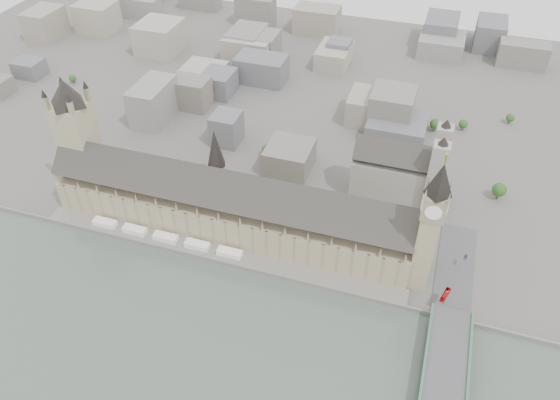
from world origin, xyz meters
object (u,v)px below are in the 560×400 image
(palace_of_westminster, at_px, (229,206))
(victoria_tower, at_px, (77,134))
(car_approach, at_px, (466,257))
(elizabeth_tower, at_px, (431,220))
(westminster_abbey, at_px, (400,172))
(red_bus_north, at_px, (445,295))

(palace_of_westminster, bearing_deg, victoria_tower, 177.04)
(palace_of_westminster, height_order, car_approach, palace_of_westminster)
(elizabeth_tower, relative_size, victoria_tower, 1.07)
(palace_of_westminster, xyz_separation_m, victoria_tower, (-122.00, 6.30, 32.50))
(elizabeth_tower, xyz_separation_m, westminster_abbey, (-27.08, 87.00, -33.01))
(palace_of_westminster, bearing_deg, car_approach, 4.47)
(westminster_abbey, xyz_separation_m, red_bus_north, (45.48, -100.87, -13.16))
(palace_of_westminster, bearing_deg, westminster_abbey, 34.17)
(elizabeth_tower, height_order, red_bus_north, elizabeth_tower)
(palace_of_westminster, height_order, elizabeth_tower, elizabeth_tower)
(westminster_abbey, distance_m, red_bus_north, 111.43)
(victoria_tower, bearing_deg, car_approach, 1.34)
(elizabeth_tower, relative_size, red_bus_north, 8.95)
(red_bus_north, bearing_deg, car_approach, 91.75)
(palace_of_westminster, xyz_separation_m, car_approach, (166.67, 13.03, -11.78))
(red_bus_north, height_order, car_approach, red_bus_north)
(westminster_abbey, bearing_deg, car_approach, -48.16)
(elizabeth_tower, distance_m, car_approach, 60.48)
(red_bus_north, distance_m, car_approach, 39.96)
(westminster_abbey, height_order, red_bus_north, westminster_abbey)
(palace_of_westminster, distance_m, car_approach, 167.60)
(elizabeth_tower, bearing_deg, palace_of_westminster, 175.15)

